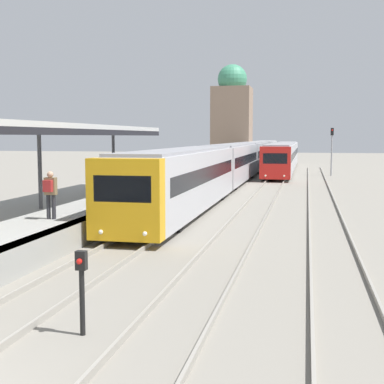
% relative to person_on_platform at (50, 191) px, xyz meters
% --- Properties ---
extents(platform_canopy, '(4.00, 20.57, 3.35)m').
position_rel_person_on_platform_xyz_m(platform_canopy, '(-1.61, 2.43, 2.23)').
color(platform_canopy, beige).
rests_on(platform_canopy, station_platform).
extents(person_on_platform, '(0.40, 0.40, 1.66)m').
position_rel_person_on_platform_xyz_m(person_on_platform, '(0.00, 0.00, 0.00)').
color(person_on_platform, '#2D2D33').
rests_on(person_on_platform, station_platform).
extents(train_near, '(2.56, 68.06, 3.13)m').
position_rel_person_on_platform_xyz_m(train_near, '(2.77, 33.61, -0.12)').
color(train_near, gold).
rests_on(train_near, ground_plane).
extents(train_far, '(2.50, 31.76, 3.03)m').
position_rel_person_on_platform_xyz_m(train_far, '(6.15, 42.35, -0.17)').
color(train_far, red).
rests_on(train_far, ground_plane).
extents(signal_post_near, '(0.20, 0.21, 1.61)m').
position_rel_person_on_platform_xyz_m(signal_post_near, '(4.58, -7.82, -0.84)').
color(signal_post_near, black).
rests_on(signal_post_near, ground_plane).
extents(signal_mast_far, '(0.28, 0.29, 4.53)m').
position_rel_person_on_platform_xyz_m(signal_mast_far, '(10.94, 35.50, 1.03)').
color(signal_mast_far, gray).
rests_on(signal_mast_far, ground_plane).
extents(distant_domed_building, '(4.57, 4.57, 12.31)m').
position_rel_person_on_platform_xyz_m(distant_domed_building, '(-0.28, 47.67, 3.97)').
color(distant_domed_building, '#89705B').
rests_on(distant_domed_building, ground_plane).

